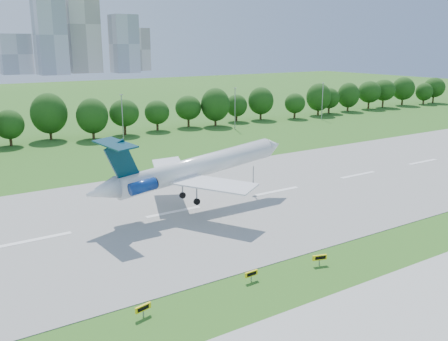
{
  "coord_description": "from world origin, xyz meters",
  "views": [
    {
      "loc": [
        -32.52,
        -38.95,
        24.81
      ],
      "look_at": [
        4.52,
        18.0,
        7.4
      ],
      "focal_mm": 40.0,
      "sensor_mm": 36.0,
      "label": 1
    }
  ],
  "objects": [
    {
      "name": "tree_line",
      "position": [
        0.0,
        92.0,
        6.19
      ],
      "size": [
        288.4,
        8.4,
        10.4
      ],
      "color": "#382314",
      "rests_on": "ground"
    },
    {
      "name": "skyline",
      "position": [
        100.16,
        390.61,
        30.46
      ],
      "size": [
        127.0,
        52.0,
        80.0
      ],
      "color": "#B2B2B7",
      "rests_on": "ground"
    },
    {
      "name": "taxi_sign_left",
      "position": [
        -16.08,
        0.15,
        0.89
      ],
      "size": [
        1.72,
        0.57,
        1.21
      ],
      "rotation": [
        0.0,
        0.0,
        0.23
      ],
      "color": "gray",
      "rests_on": "ground"
    },
    {
      "name": "runway",
      "position": [
        0.0,
        25.0,
        0.04
      ],
      "size": [
        400.0,
        45.0,
        0.08
      ],
      "primitive_type": "cube",
      "color": "gray",
      "rests_on": "ground"
    },
    {
      "name": "airliner",
      "position": [
        2.81,
        24.89,
        6.51
      ],
      "size": [
        34.84,
        25.22,
        10.97
      ],
      "rotation": [
        0.0,
        -0.09,
        0.07
      ],
      "color": "white",
      "rests_on": "ground"
    },
    {
      "name": "light_poles",
      "position": [
        -2.5,
        82.0,
        6.34
      ],
      "size": [
        175.9,
        0.25,
        12.19
      ],
      "color": "gray",
      "rests_on": "ground"
    },
    {
      "name": "ground",
      "position": [
        0.0,
        0.0,
        0.0
      ],
      "size": [
        600.0,
        600.0,
        0.0
      ],
      "primitive_type": "plane",
      "color": "#235A17",
      "rests_on": "ground"
    },
    {
      "name": "taxi_sign_right",
      "position": [
        5.53,
        -0.59,
        0.92
      ],
      "size": [
        1.76,
        0.69,
        1.25
      ],
      "rotation": [
        0.0,
        0.0,
        -0.29
      ],
      "color": "gray",
      "rests_on": "ground"
    },
    {
      "name": "taxi_sign_centre",
      "position": [
        -3.4,
        0.45,
        0.86
      ],
      "size": [
        1.66,
        0.28,
        1.16
      ],
      "rotation": [
        0.0,
        0.0,
        0.04
      ],
      "color": "gray",
      "rests_on": "ground"
    }
  ]
}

